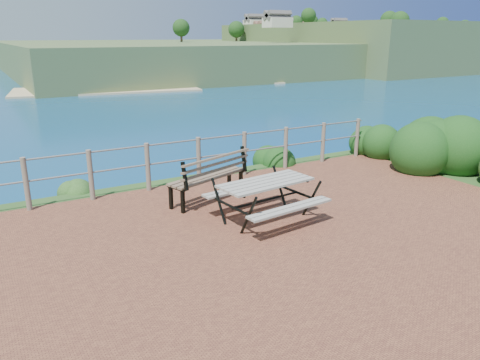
# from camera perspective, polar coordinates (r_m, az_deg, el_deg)

# --- Properties ---
(ground) EXTENTS (10.00, 7.00, 0.12)m
(ground) POSITION_cam_1_polar(r_m,az_deg,el_deg) (7.61, 5.89, -6.97)
(ground) COLOR brown
(ground) RESTS_ON ground
(safety_railing) EXTENTS (9.40, 0.10, 1.00)m
(safety_railing) POSITION_cam_1_polar(r_m,az_deg,el_deg) (10.16, -5.07, 2.75)
(safety_railing) COLOR #6B5B4C
(safety_railing) RESTS_ON ground
(distant_bay) EXTENTS (290.00, 232.36, 24.00)m
(distant_bay) POSITION_cam_1_polar(r_m,az_deg,el_deg) (273.42, 10.91, 16.02)
(distant_bay) COLOR #436532
(distant_bay) RESTS_ON ground
(picnic_table) EXTENTS (1.72, 1.43, 0.70)m
(picnic_table) POSITION_cam_1_polar(r_m,az_deg,el_deg) (8.08, 3.13, -1.99)
(picnic_table) COLOR gray
(picnic_table) RESTS_ON ground
(park_bench) EXTENTS (1.77, 0.97, 0.97)m
(park_bench) POSITION_cam_1_polar(r_m,az_deg,el_deg) (9.00, -4.01, 1.30)
(park_bench) COLOR brown
(park_bench) RESTS_ON ground
(shrub_right_front) EXTENTS (1.55, 1.55, 2.20)m
(shrub_right_front) POSITION_cam_1_polar(r_m,az_deg,el_deg) (12.30, 21.66, 1.38)
(shrub_right_front) COLOR #154114
(shrub_right_front) RESTS_ON ground
(shrub_right_edge) EXTENTS (1.12, 1.12, 1.60)m
(shrub_right_edge) POSITION_cam_1_polar(r_m,az_deg,el_deg) (13.16, 15.92, 2.93)
(shrub_right_edge) COLOR #154114
(shrub_right_edge) RESTS_ON ground
(shrub_lip_west) EXTENTS (0.83, 0.83, 0.59)m
(shrub_lip_west) POSITION_cam_1_polar(r_m,az_deg,el_deg) (10.29, -20.19, -1.43)
(shrub_lip_west) COLOR #264A1B
(shrub_lip_west) RESTS_ON ground
(shrub_lip_east) EXTENTS (0.85, 0.85, 0.63)m
(shrub_lip_east) POSITION_cam_1_polar(r_m,az_deg,el_deg) (12.07, 4.54, 2.28)
(shrub_lip_east) COLOR #154114
(shrub_lip_east) RESTS_ON ground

